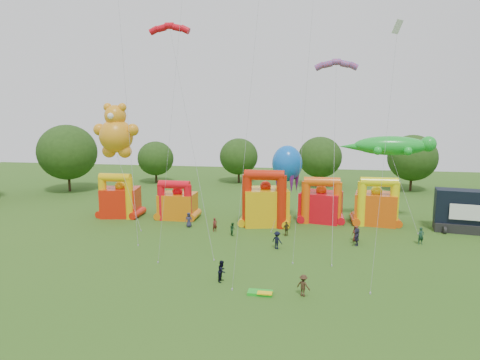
# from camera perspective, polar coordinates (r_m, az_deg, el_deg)

# --- Properties ---
(ground) EXTENTS (160.00, 160.00, 0.00)m
(ground) POSITION_cam_1_polar(r_m,az_deg,el_deg) (31.90, -2.37, -18.12)
(ground) COLOR #2E5A19
(ground) RESTS_ON ground
(tree_ring) EXTENTS (122.26, 124.35, 12.07)m
(tree_ring) POSITION_cam_1_polar(r_m,az_deg,el_deg) (30.34, -4.39, -6.85)
(tree_ring) COLOR #352314
(tree_ring) RESTS_ON ground
(bouncy_castle_0) EXTENTS (5.46, 4.66, 6.23)m
(bouncy_castle_0) POSITION_cam_1_polar(r_m,az_deg,el_deg) (61.50, -15.72, -2.54)
(bouncy_castle_0) COLOR red
(bouncy_castle_0) RESTS_ON ground
(bouncy_castle_1) EXTENTS (4.77, 3.84, 5.44)m
(bouncy_castle_1) POSITION_cam_1_polar(r_m,az_deg,el_deg) (58.77, -8.37, -3.12)
(bouncy_castle_1) COLOR orange
(bouncy_castle_1) RESTS_ON ground
(bouncy_castle_2) EXTENTS (6.45, 5.62, 7.33)m
(bouncy_castle_2) POSITION_cam_1_polar(r_m,az_deg,el_deg) (55.03, 3.37, -3.16)
(bouncy_castle_2) COLOR #E1A90B
(bouncy_castle_2) RESTS_ON ground
(bouncy_castle_3) EXTENTS (5.96, 5.21, 6.14)m
(bouncy_castle_3) POSITION_cam_1_polar(r_m,az_deg,el_deg) (57.66, 10.73, -3.18)
(bouncy_castle_3) COLOR red
(bouncy_castle_3) RESTS_ON ground
(bouncy_castle_4) EXTENTS (5.72, 4.87, 6.33)m
(bouncy_castle_4) POSITION_cam_1_polar(r_m,az_deg,el_deg) (58.06, 17.69, -3.30)
(bouncy_castle_4) COLOR #E0500C
(bouncy_castle_4) RESTS_ON ground
(stage_trailer) EXTENTS (8.41, 4.33, 5.16)m
(stage_trailer) POSITION_cam_1_polar(r_m,az_deg,el_deg) (58.86, 28.38, -3.75)
(stage_trailer) COLOR black
(stage_trailer) RESTS_ON ground
(teddy_bear_kite) EXTENTS (8.65, 8.15, 15.65)m
(teddy_bear_kite) POSITION_cam_1_polar(r_m,az_deg,el_deg) (57.41, -15.14, 0.97)
(teddy_bear_kite) COLOR orange
(teddy_bear_kite) RESTS_ON ground
(gecko_kite) EXTENTS (12.18, 7.84, 11.46)m
(gecko_kite) POSITION_cam_1_polar(r_m,az_deg,el_deg) (57.70, 20.43, 0.67)
(gecko_kite) COLOR green
(gecko_kite) RESTS_ON ground
(octopus_kite) EXTENTS (4.05, 9.30, 10.07)m
(octopus_kite) POSITION_cam_1_polar(r_m,az_deg,el_deg) (56.80, 5.93, -0.15)
(octopus_kite) COLOR blue
(octopus_kite) RESTS_ON ground
(parafoil_kites) EXTENTS (30.16, 12.24, 32.84)m
(parafoil_kites) POSITION_cam_1_polar(r_m,az_deg,el_deg) (48.01, -10.97, 8.58)
(parafoil_kites) COLOR red
(parafoil_kites) RESTS_ON ground
(diamond_kites) EXTENTS (22.00, 13.51, 39.60)m
(diamond_kites) POSITION_cam_1_polar(r_m,az_deg,el_deg) (39.61, 3.90, 11.20)
(diamond_kites) COLOR #C10938
(diamond_kites) RESTS_ON ground
(folded_kite_bundle) EXTENTS (2.02, 1.13, 0.31)m
(folded_kite_bundle) POSITION_cam_1_polar(r_m,az_deg,el_deg) (35.62, 2.79, -14.80)
(folded_kite_bundle) COLOR green
(folded_kite_bundle) RESTS_ON ground
(spectator_0) EXTENTS (0.97, 0.68, 1.88)m
(spectator_0) POSITION_cam_1_polar(r_m,az_deg,el_deg) (54.58, -6.84, -5.30)
(spectator_0) COLOR #282742
(spectator_0) RESTS_ON ground
(spectator_1) EXTENTS (0.73, 0.70, 1.68)m
(spectator_1) POSITION_cam_1_polar(r_m,az_deg,el_deg) (52.43, -3.37, -5.97)
(spectator_1) COLOR #591D19
(spectator_1) RESTS_ON ground
(spectator_2) EXTENTS (0.90, 0.96, 1.57)m
(spectator_2) POSITION_cam_1_polar(r_m,az_deg,el_deg) (50.76, -0.99, -6.54)
(spectator_2) COLOR #1B431F
(spectator_2) RESTS_ON ground
(spectator_3) EXTENTS (1.44, 1.30, 1.94)m
(spectator_3) POSITION_cam_1_polar(r_m,az_deg,el_deg) (46.10, 4.97, -8.00)
(spectator_3) COLOR black
(spectator_3) RESTS_ON ground
(spectator_4) EXTENTS (1.06, 0.96, 1.73)m
(spectator_4) POSITION_cam_1_polar(r_m,az_deg,el_deg) (50.85, 6.21, -6.47)
(spectator_4) COLOR #3A3017
(spectator_4) RESTS_ON ground
(spectator_5) EXTENTS (0.80, 1.87, 1.95)m
(spectator_5) POSITION_cam_1_polar(r_m,az_deg,el_deg) (48.82, 15.30, -7.30)
(spectator_5) COLOR #2A2640
(spectator_5) RESTS_ON ground
(spectator_6) EXTENTS (1.05, 0.95, 1.80)m
(spectator_6) POSITION_cam_1_polar(r_m,az_deg,el_deg) (50.27, 15.18, -6.90)
(spectator_6) COLOR #5B251A
(spectator_6) RESTS_ON ground
(spectator_7) EXTENTS (0.81, 0.65, 1.92)m
(spectator_7) POSITION_cam_1_polar(r_m,az_deg,el_deg) (51.47, 22.98, -6.88)
(spectator_7) COLOR #163827
(spectator_7) RESTS_ON ground
(spectator_8) EXTENTS (0.85, 1.01, 1.87)m
(spectator_8) POSITION_cam_1_polar(r_m,az_deg,el_deg) (37.78, -2.42, -12.02)
(spectator_8) COLOR black
(spectator_8) RESTS_ON ground
(spectator_9) EXTENTS (1.33, 1.14, 1.79)m
(spectator_9) POSITION_cam_1_polar(r_m,az_deg,el_deg) (35.37, 8.45, -13.74)
(spectator_9) COLOR #3A2617
(spectator_9) RESTS_ON ground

